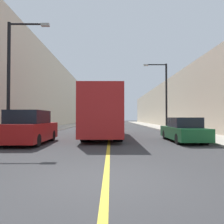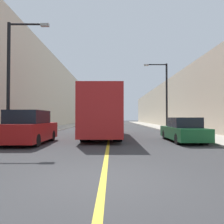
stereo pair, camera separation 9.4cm
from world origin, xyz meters
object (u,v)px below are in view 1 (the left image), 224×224
car_right_near (183,131)px  parked_suv_left (30,128)px  street_lamp_right (164,92)px  bus (103,113)px  street_lamp_left (12,73)px

car_right_near → parked_suv_left: bearing=-173.2°
car_right_near → street_lamp_right: street_lamp_right is taller
parked_suv_left → street_lamp_right: size_ratio=0.65×
bus → street_lamp_left: 6.97m
car_right_near → street_lamp_left: 11.07m
car_right_near → street_lamp_left: bearing=-177.3°
parked_suv_left → street_lamp_right: (10.36, 10.71, 3.33)m
parked_suv_left → street_lamp_right: 15.27m
bus → car_right_near: 6.19m
bus → street_lamp_right: bearing=45.2°
bus → street_lamp_left: (-5.37, -3.77, 2.37)m
parked_suv_left → street_lamp_left: (-1.29, 0.61, 3.34)m
parked_suv_left → street_lamp_left: 3.63m
street_lamp_left → street_lamp_right: street_lamp_left is taller
street_lamp_left → parked_suv_left: bearing=-25.4°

